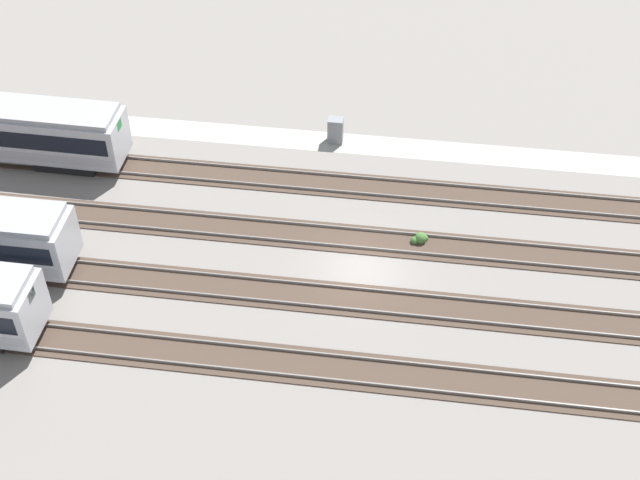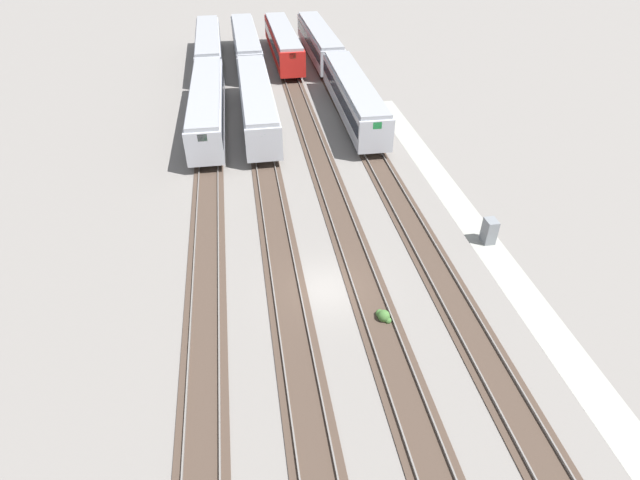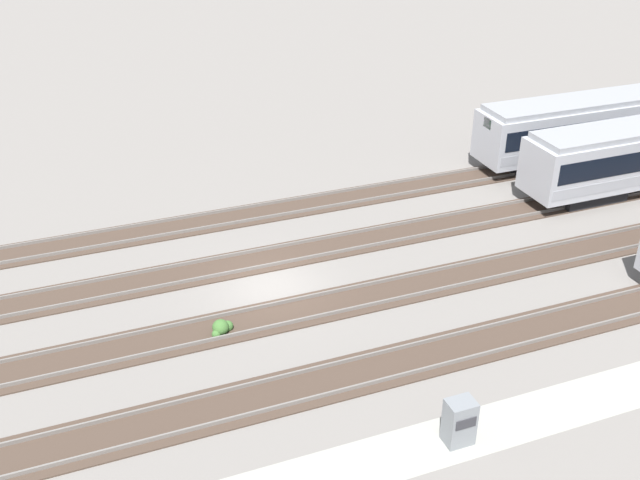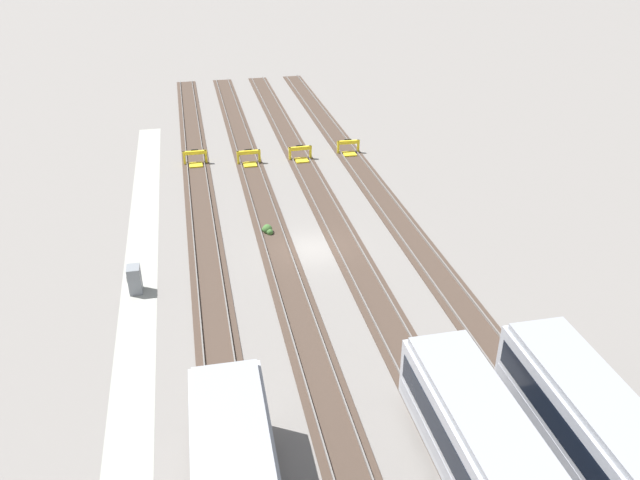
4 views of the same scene
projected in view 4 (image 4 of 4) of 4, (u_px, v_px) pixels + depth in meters
The scene contains 12 objects.
ground_plane at pixel (313, 249), 39.64m from camera, with size 400.00×400.00×0.00m, color gray.
service_walkway at pixel (141, 267), 37.63m from camera, with size 54.00×2.00×0.01m, color #9E9E93.
rail_track_nearest at pixel (207, 259), 38.36m from camera, with size 90.00×2.24×0.21m.
rail_track_near_inner at pixel (278, 252), 39.20m from camera, with size 90.00×2.24×0.21m.
rail_track_middle at pixel (346, 245), 40.03m from camera, with size 90.00×2.24×0.21m.
rail_track_far_inner at pixel (411, 238), 40.87m from camera, with size 90.00×2.24×0.21m.
bumper_stop_nearest_track at pixel (195, 159), 52.24m from camera, with size 1.34×2.00×1.22m.
bumper_stop_near_inner_track at pixel (249, 159), 52.30m from camera, with size 1.35×2.00×1.22m.
bumper_stop_middle_track at pixel (301, 155), 53.18m from camera, with size 1.37×2.01×1.22m.
bumper_stop_far_inner_track at pixel (349, 148), 54.55m from camera, with size 1.37×2.01×1.22m.
electrical_cabinet at pixel (135, 279), 34.87m from camera, with size 0.90×0.73×1.60m.
weed_clump at pixel (268, 230), 41.43m from camera, with size 0.92×0.70×0.64m.
Camera 4 is at (33.95, -6.96, 19.25)m, focal length 35.00 mm.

